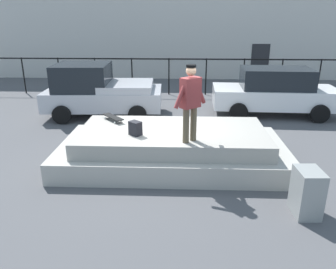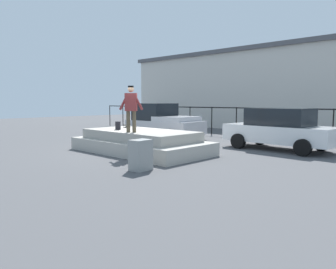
% 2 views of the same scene
% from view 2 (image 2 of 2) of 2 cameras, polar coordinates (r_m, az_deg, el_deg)
% --- Properties ---
extents(ground_plane, '(60.00, 60.00, 0.00)m').
position_cam_2_polar(ground_plane, '(13.28, -5.49, -2.88)').
color(ground_plane, '#4C4C4F').
extents(concrete_ledge, '(5.59, 2.80, 0.87)m').
position_cam_2_polar(concrete_ledge, '(12.85, -4.91, -1.38)').
color(concrete_ledge, '#ADA89E').
rests_on(concrete_ledge, ground_plane).
extents(skateboarder, '(0.74, 0.65, 1.69)m').
position_cam_2_polar(skateboarder, '(11.94, -6.50, 5.04)').
color(skateboarder, brown).
rests_on(skateboarder, concrete_ledge).
extents(skateboard, '(0.68, 0.73, 0.12)m').
position_cam_2_polar(skateboard, '(14.44, -7.17, 1.69)').
color(skateboard, black).
rests_on(skateboard, concrete_ledge).
extents(backpack, '(0.34, 0.33, 0.33)m').
position_cam_2_polar(backpack, '(13.19, -8.76, 1.56)').
color(backpack, black).
rests_on(backpack, concrete_ledge).
extents(car_silver_pickup_near, '(4.25, 2.39, 1.90)m').
position_cam_2_polar(car_silver_pickup_near, '(17.61, -0.96, 2.33)').
color(car_silver_pickup_near, '#B7B7BC').
rests_on(car_silver_pickup_near, ground_plane).
extents(car_white_sedan_mid, '(4.54, 2.16, 1.73)m').
position_cam_2_polar(car_white_sedan_mid, '(14.22, 18.94, 0.96)').
color(car_white_sedan_mid, white).
rests_on(car_white_sedan_mid, ground_plane).
extents(utility_box, '(0.47, 0.62, 0.90)m').
position_cam_2_polar(utility_box, '(9.49, -4.82, -3.61)').
color(utility_box, gray).
rests_on(utility_box, ground_plane).
extents(fence_row, '(24.06, 0.06, 1.68)m').
position_cam_2_polar(fence_row, '(18.91, 11.90, 3.11)').
color(fence_row, black).
rests_on(fence_row, ground_plane).
extents(warehouse_building, '(25.69, 7.15, 5.78)m').
position_cam_2_polar(warehouse_building, '(25.51, 20.86, 7.46)').
color(warehouse_building, beige).
rests_on(warehouse_building, ground_plane).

